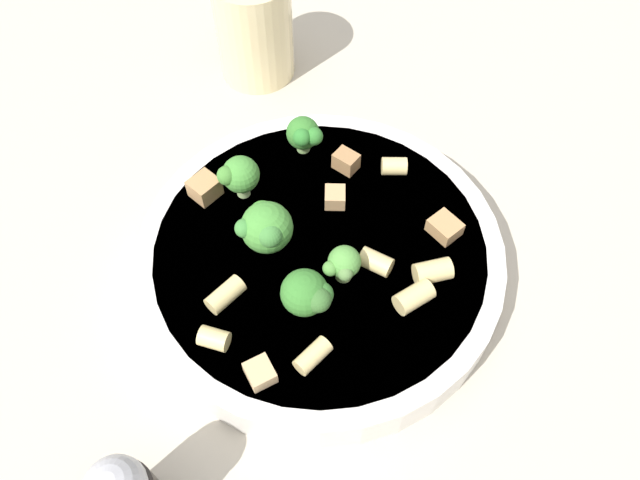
{
  "coord_description": "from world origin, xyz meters",
  "views": [
    {
      "loc": [
        -0.22,
        0.15,
        0.44
      ],
      "look_at": [
        0.0,
        0.0,
        0.05
      ],
      "focal_mm": 35.0,
      "sensor_mm": 36.0,
      "label": 1
    }
  ],
  "objects": [
    {
      "name": "rigatoni_3",
      "position": [
        -0.04,
        -0.02,
        0.04
      ],
      "size": [
        0.03,
        0.02,
        0.02
      ],
      "primitive_type": "cylinder",
      "rotation": [
        1.57,
        0.0,
        2.04
      ],
      "color": "#E0C67F",
      "rests_on": "pasta_bowl"
    },
    {
      "name": "rigatoni_6",
      "position": [
        0.03,
        -0.09,
        0.04
      ],
      "size": [
        0.02,
        0.03,
        0.01
      ],
      "primitive_type": "cylinder",
      "rotation": [
        1.57,
        0.0,
        2.54
      ],
      "color": "#E0C67F",
      "rests_on": "pasta_bowl"
    },
    {
      "name": "rigatoni_1",
      "position": [
        0.0,
        0.08,
        0.04
      ],
      "size": [
        0.02,
        0.03,
        0.01
      ],
      "primitive_type": "cylinder",
      "rotation": [
        1.57,
        0.0,
        0.23
      ],
      "color": "#E0C67F",
      "rests_on": "pasta_bowl"
    },
    {
      "name": "chicken_chunk_2",
      "position": [
        0.1,
        0.05,
        0.05
      ],
      "size": [
        0.03,
        0.03,
        0.02
      ],
      "primitive_type": "cube",
      "rotation": [
        0.0,
        0.0,
        1.82
      ],
      "color": "tan",
      "rests_on": "pasta_bowl"
    },
    {
      "name": "rigatoni_4",
      "position": [
        -0.08,
        -0.03,
        0.05
      ],
      "size": [
        0.02,
        0.03,
        0.02
      ],
      "primitive_type": "cylinder",
      "rotation": [
        1.57,
        0.0,
        3.13
      ],
      "color": "#E0C67F",
      "rests_on": "pasta_bowl"
    },
    {
      "name": "rigatoni_5",
      "position": [
        -0.03,
        0.11,
        0.04
      ],
      "size": [
        0.03,
        0.02,
        0.01
      ],
      "primitive_type": "cylinder",
      "rotation": [
        1.57,
        0.0,
        2.26
      ],
      "color": "#E0C67F",
      "rests_on": "pasta_bowl"
    },
    {
      "name": "chicken_chunk_4",
      "position": [
        -0.06,
        0.09,
        0.04
      ],
      "size": [
        0.02,
        0.02,
        0.01
      ],
      "primitive_type": "cube",
      "rotation": [
        0.0,
        0.0,
        3.05
      ],
      "color": "tan",
      "rests_on": "pasta_bowl"
    },
    {
      "name": "chicken_chunk_3",
      "position": [
        0.06,
        -0.06,
        0.04
      ],
      "size": [
        0.02,
        0.02,
        0.02
      ],
      "primitive_type": "cube",
      "rotation": [
        0.0,
        0.0,
        0.33
      ],
      "color": "#A87A4C",
      "rests_on": "pasta_bowl"
    },
    {
      "name": "broccoli_floret_4",
      "position": [
        -0.04,
        0.04,
        0.06
      ],
      "size": [
        0.04,
        0.03,
        0.04
      ],
      "color": "#84AD60",
      "rests_on": "pasta_bowl"
    },
    {
      "name": "rigatoni_0",
      "position": [
        -0.07,
        -0.05,
        0.05
      ],
      "size": [
        0.03,
        0.03,
        0.02
      ],
      "primitive_type": "cylinder",
      "rotation": [
        1.57,
        0.0,
        2.79
      ],
      "color": "#E0C67F",
      "rests_on": "pasta_bowl"
    },
    {
      "name": "rigatoni_2",
      "position": [
        -0.07,
        0.06,
        0.04
      ],
      "size": [
        0.02,
        0.03,
        0.01
      ],
      "primitive_type": "cylinder",
      "rotation": [
        1.57,
        0.0,
        0.21
      ],
      "color": "#E0C67F",
      "rests_on": "pasta_bowl"
    },
    {
      "name": "broccoli_floret_1",
      "position": [
        -0.03,
        0.0,
        0.06
      ],
      "size": [
        0.03,
        0.03,
        0.03
      ],
      "color": "#93B766",
      "rests_on": "pasta_bowl"
    },
    {
      "name": "broccoli_floret_3",
      "position": [
        0.08,
        0.02,
        0.06
      ],
      "size": [
        0.03,
        0.03,
        0.04
      ],
      "color": "#9EC175",
      "rests_on": "pasta_bowl"
    },
    {
      "name": "broccoli_floret_2",
      "position": [
        0.09,
        -0.04,
        0.06
      ],
      "size": [
        0.03,
        0.03,
        0.03
      ],
      "color": "#84AD60",
      "rests_on": "pasta_bowl"
    },
    {
      "name": "drinking_glass",
      "position": [
        0.24,
        -0.08,
        0.04
      ],
      "size": [
        0.08,
        0.08,
        0.1
      ],
      "color": "beige",
      "rests_on": "ground_plane"
    },
    {
      "name": "ground_plane",
      "position": [
        0.0,
        0.0,
        0.0
      ],
      "size": [
        2.0,
        2.0,
        0.0
      ],
      "primitive_type": "plane",
      "color": "#BCB29E"
    },
    {
      "name": "chicken_chunk_1",
      "position": [
        0.03,
        -0.03,
        0.04
      ],
      "size": [
        0.02,
        0.02,
        0.01
      ],
      "primitive_type": "cube",
      "rotation": [
        0.0,
        0.0,
        2.53
      ],
      "color": "tan",
      "rests_on": "pasta_bowl"
    },
    {
      "name": "chicken_chunk_0",
      "position": [
        -0.04,
        -0.09,
        0.04
      ],
      "size": [
        0.03,
        0.02,
        0.01
      ],
      "primitive_type": "cube",
      "rotation": [
        0.0,
        0.0,
        0.11
      ],
      "color": "tan",
      "rests_on": "pasta_bowl"
    },
    {
      "name": "pasta_bowl",
      "position": [
        0.0,
        0.0,
        0.02
      ],
      "size": [
        0.29,
        0.29,
        0.04
      ],
      "color": "silver",
      "rests_on": "ground_plane"
    },
    {
      "name": "broccoli_floret_0",
      "position": [
        0.02,
        0.03,
        0.06
      ],
      "size": [
        0.04,
        0.04,
        0.05
      ],
      "color": "#84AD60",
      "rests_on": "pasta_bowl"
    }
  ]
}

